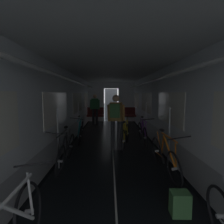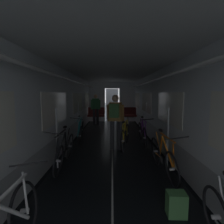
{
  "view_description": "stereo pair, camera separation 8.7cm",
  "coord_description": "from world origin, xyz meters",
  "px_view_note": "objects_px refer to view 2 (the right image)",
  "views": [
    {
      "loc": [
        -0.09,
        -1.8,
        1.72
      ],
      "look_at": [
        0.0,
        5.23,
        0.98
      ],
      "focal_mm": 27.94,
      "sensor_mm": 36.0,
      "label": 1
    },
    {
      "loc": [
        -0.01,
        -1.8,
        1.72
      ],
      "look_at": [
        0.0,
        5.23,
        0.98
      ],
      "focal_mm": 27.94,
      "sensor_mm": 36.0,
      "label": 2
    }
  ],
  "objects_px": {
    "person_standing_near_bench": "(96,107)",
    "bench_seat_far_right": "(128,114)",
    "bench_seat_far_left": "(96,114)",
    "bicycle_black": "(64,151)",
    "bicycle_yellow_in_aisle": "(125,135)",
    "backpack_on_floor": "(176,204)",
    "bicycle_orange": "(163,157)",
    "bicycle_purple": "(142,133)",
    "person_cyclist_aisle": "(115,117)",
    "bicycle_teal": "(80,131)"
  },
  "relations": [
    {
      "from": "person_cyclist_aisle",
      "to": "person_standing_near_bench",
      "type": "bearing_deg",
      "value": 103.01
    },
    {
      "from": "bicycle_purple",
      "to": "bicycle_orange",
      "type": "distance_m",
      "value": 2.31
    },
    {
      "from": "bicycle_purple",
      "to": "backpack_on_floor",
      "type": "xyz_separation_m",
      "value": [
        -0.15,
        -3.6,
        -0.21
      ]
    },
    {
      "from": "bench_seat_far_left",
      "to": "person_standing_near_bench",
      "type": "height_order",
      "value": "person_standing_near_bench"
    },
    {
      "from": "bicycle_teal",
      "to": "person_standing_near_bench",
      "type": "distance_m",
      "value": 3.4
    },
    {
      "from": "bicycle_orange",
      "to": "bicycle_teal",
      "type": "bearing_deg",
      "value": 130.94
    },
    {
      "from": "bench_seat_far_left",
      "to": "bicycle_black",
      "type": "relative_size",
      "value": 0.58
    },
    {
      "from": "bicycle_teal",
      "to": "bicycle_yellow_in_aisle",
      "type": "xyz_separation_m",
      "value": [
        1.55,
        -0.68,
        0.0
      ]
    },
    {
      "from": "bicycle_orange",
      "to": "bicycle_black",
      "type": "bearing_deg",
      "value": 169.66
    },
    {
      "from": "bicycle_black",
      "to": "bicycle_orange",
      "type": "relative_size",
      "value": 1.0
    },
    {
      "from": "bench_seat_far_left",
      "to": "bicycle_purple",
      "type": "relative_size",
      "value": 0.58
    },
    {
      "from": "bicycle_yellow_in_aisle",
      "to": "bicycle_orange",
      "type": "bearing_deg",
      "value": -70.4
    },
    {
      "from": "person_standing_near_bench",
      "to": "backpack_on_floor",
      "type": "bearing_deg",
      "value": -75.96
    },
    {
      "from": "person_cyclist_aisle",
      "to": "person_standing_near_bench",
      "type": "height_order",
      "value": "same"
    },
    {
      "from": "bicycle_teal",
      "to": "bench_seat_far_right",
      "type": "bearing_deg",
      "value": 61.26
    },
    {
      "from": "bicycle_black",
      "to": "person_cyclist_aisle",
      "type": "height_order",
      "value": "person_cyclist_aisle"
    },
    {
      "from": "bench_seat_far_left",
      "to": "bicycle_black",
      "type": "bearing_deg",
      "value": -92.22
    },
    {
      "from": "backpack_on_floor",
      "to": "person_cyclist_aisle",
      "type": "bearing_deg",
      "value": 105.54
    },
    {
      "from": "bench_seat_far_left",
      "to": "bicycle_black",
      "type": "height_order",
      "value": "bicycle_black"
    },
    {
      "from": "bicycle_orange",
      "to": "bicycle_teal",
      "type": "distance_m",
      "value": 3.39
    },
    {
      "from": "person_cyclist_aisle",
      "to": "bicycle_yellow_in_aisle",
      "type": "relative_size",
      "value": 1.02
    },
    {
      "from": "bicycle_purple",
      "to": "bicycle_yellow_in_aisle",
      "type": "height_order",
      "value": "bicycle_purple"
    },
    {
      "from": "bicycle_yellow_in_aisle",
      "to": "backpack_on_floor",
      "type": "distance_m",
      "value": 3.22
    },
    {
      "from": "bicycle_purple",
      "to": "bicycle_teal",
      "type": "bearing_deg",
      "value": 173.29
    },
    {
      "from": "bicycle_orange",
      "to": "person_cyclist_aisle",
      "type": "relative_size",
      "value": 1.01
    },
    {
      "from": "bench_seat_far_right",
      "to": "bicycle_teal",
      "type": "height_order",
      "value": "bicycle_teal"
    },
    {
      "from": "bench_seat_far_left",
      "to": "person_cyclist_aisle",
      "type": "xyz_separation_m",
      "value": [
        0.99,
        -4.66,
        0.45
      ]
    },
    {
      "from": "person_cyclist_aisle",
      "to": "bicycle_teal",
      "type": "bearing_deg",
      "value": 142.4
    },
    {
      "from": "bicycle_black",
      "to": "bicycle_purple",
      "type": "bearing_deg",
      "value": 41.13
    },
    {
      "from": "bicycle_yellow_in_aisle",
      "to": "bicycle_purple",
      "type": "bearing_deg",
      "value": 33.69
    },
    {
      "from": "person_cyclist_aisle",
      "to": "person_standing_near_bench",
      "type": "distance_m",
      "value": 4.4
    },
    {
      "from": "person_cyclist_aisle",
      "to": "bicycle_black",
      "type": "bearing_deg",
      "value": -135.21
    },
    {
      "from": "bicycle_orange",
      "to": "person_standing_near_bench",
      "type": "bearing_deg",
      "value": 108.58
    },
    {
      "from": "bicycle_orange",
      "to": "bench_seat_far_left",
      "type": "bearing_deg",
      "value": 107.56
    },
    {
      "from": "bench_seat_far_left",
      "to": "person_cyclist_aisle",
      "type": "bearing_deg",
      "value": -77.97
    },
    {
      "from": "bicycle_purple",
      "to": "bicycle_yellow_in_aisle",
      "type": "distance_m",
      "value": 0.76
    },
    {
      "from": "bench_seat_far_left",
      "to": "bicycle_purple",
      "type": "bearing_deg",
      "value": -63.85
    },
    {
      "from": "bench_seat_far_right",
      "to": "backpack_on_floor",
      "type": "height_order",
      "value": "bench_seat_far_right"
    },
    {
      "from": "bicycle_purple",
      "to": "person_standing_near_bench",
      "type": "xyz_separation_m",
      "value": [
        -1.95,
        3.59,
        0.59
      ]
    },
    {
      "from": "bench_seat_far_right",
      "to": "bicycle_yellow_in_aisle",
      "type": "xyz_separation_m",
      "value": [
        -0.48,
        -4.39,
        -0.18
      ]
    },
    {
      "from": "bench_seat_far_right",
      "to": "bicycle_orange",
      "type": "distance_m",
      "value": 6.28
    },
    {
      "from": "bicycle_black",
      "to": "bicycle_purple",
      "type": "height_order",
      "value": "bicycle_black"
    },
    {
      "from": "bicycle_teal",
      "to": "person_standing_near_bench",
      "type": "relative_size",
      "value": 1.01
    },
    {
      "from": "person_standing_near_bench",
      "to": "bench_seat_far_right",
      "type": "bearing_deg",
      "value": 11.83
    },
    {
      "from": "bench_seat_far_left",
      "to": "backpack_on_floor",
      "type": "xyz_separation_m",
      "value": [
        1.8,
        -7.57,
        -0.4
      ]
    },
    {
      "from": "person_cyclist_aisle",
      "to": "person_standing_near_bench",
      "type": "relative_size",
      "value": 1.0
    },
    {
      "from": "person_standing_near_bench",
      "to": "person_cyclist_aisle",
      "type": "bearing_deg",
      "value": -76.99
    },
    {
      "from": "bicycle_purple",
      "to": "bicycle_orange",
      "type": "xyz_separation_m",
      "value": [
        0.04,
        -2.31,
        -0.0
      ]
    },
    {
      "from": "bicycle_purple",
      "to": "person_cyclist_aisle",
      "type": "bearing_deg",
      "value": -144.2
    },
    {
      "from": "bicycle_yellow_in_aisle",
      "to": "person_cyclist_aisle",
      "type": "bearing_deg",
      "value": -140.37
    }
  ]
}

